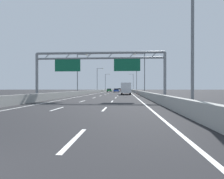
# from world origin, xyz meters

# --- Properties ---
(ground_plane) EXTENTS (260.00, 260.00, 0.00)m
(ground_plane) POSITION_xyz_m (0.00, 100.00, 0.00)
(ground_plane) COLOR #262628
(lane_dash_left_1) EXTENTS (0.16, 3.00, 0.01)m
(lane_dash_left_1) POSITION_xyz_m (-1.80, 12.50, 0.01)
(lane_dash_left_1) COLOR white
(lane_dash_left_1) RESTS_ON ground_plane
(lane_dash_left_2) EXTENTS (0.16, 3.00, 0.01)m
(lane_dash_left_2) POSITION_xyz_m (-1.80, 21.50, 0.01)
(lane_dash_left_2) COLOR white
(lane_dash_left_2) RESTS_ON ground_plane
(lane_dash_left_3) EXTENTS (0.16, 3.00, 0.01)m
(lane_dash_left_3) POSITION_xyz_m (-1.80, 30.50, 0.01)
(lane_dash_left_3) COLOR white
(lane_dash_left_3) RESTS_ON ground_plane
(lane_dash_left_4) EXTENTS (0.16, 3.00, 0.01)m
(lane_dash_left_4) POSITION_xyz_m (-1.80, 39.50, 0.01)
(lane_dash_left_4) COLOR white
(lane_dash_left_4) RESTS_ON ground_plane
(lane_dash_left_5) EXTENTS (0.16, 3.00, 0.01)m
(lane_dash_left_5) POSITION_xyz_m (-1.80, 48.50, 0.01)
(lane_dash_left_5) COLOR white
(lane_dash_left_5) RESTS_ON ground_plane
(lane_dash_left_6) EXTENTS (0.16, 3.00, 0.01)m
(lane_dash_left_6) POSITION_xyz_m (-1.80, 57.50, 0.01)
(lane_dash_left_6) COLOR white
(lane_dash_left_6) RESTS_ON ground_plane
(lane_dash_left_7) EXTENTS (0.16, 3.00, 0.01)m
(lane_dash_left_7) POSITION_xyz_m (-1.80, 66.50, 0.01)
(lane_dash_left_7) COLOR white
(lane_dash_left_7) RESTS_ON ground_plane
(lane_dash_left_8) EXTENTS (0.16, 3.00, 0.01)m
(lane_dash_left_8) POSITION_xyz_m (-1.80, 75.50, 0.01)
(lane_dash_left_8) COLOR white
(lane_dash_left_8) RESTS_ON ground_plane
(lane_dash_left_9) EXTENTS (0.16, 3.00, 0.01)m
(lane_dash_left_9) POSITION_xyz_m (-1.80, 84.50, 0.01)
(lane_dash_left_9) COLOR white
(lane_dash_left_9) RESTS_ON ground_plane
(lane_dash_left_10) EXTENTS (0.16, 3.00, 0.01)m
(lane_dash_left_10) POSITION_xyz_m (-1.80, 93.50, 0.01)
(lane_dash_left_10) COLOR white
(lane_dash_left_10) RESTS_ON ground_plane
(lane_dash_left_11) EXTENTS (0.16, 3.00, 0.01)m
(lane_dash_left_11) POSITION_xyz_m (-1.80, 102.50, 0.01)
(lane_dash_left_11) COLOR white
(lane_dash_left_11) RESTS_ON ground_plane
(lane_dash_left_12) EXTENTS (0.16, 3.00, 0.01)m
(lane_dash_left_12) POSITION_xyz_m (-1.80, 111.50, 0.01)
(lane_dash_left_12) COLOR white
(lane_dash_left_12) RESTS_ON ground_plane
(lane_dash_left_13) EXTENTS (0.16, 3.00, 0.01)m
(lane_dash_left_13) POSITION_xyz_m (-1.80, 120.50, 0.01)
(lane_dash_left_13) COLOR white
(lane_dash_left_13) RESTS_ON ground_plane
(lane_dash_left_14) EXTENTS (0.16, 3.00, 0.01)m
(lane_dash_left_14) POSITION_xyz_m (-1.80, 129.50, 0.01)
(lane_dash_left_14) COLOR white
(lane_dash_left_14) RESTS_ON ground_plane
(lane_dash_left_15) EXTENTS (0.16, 3.00, 0.01)m
(lane_dash_left_15) POSITION_xyz_m (-1.80, 138.50, 0.01)
(lane_dash_left_15) COLOR white
(lane_dash_left_15) RESTS_ON ground_plane
(lane_dash_left_16) EXTENTS (0.16, 3.00, 0.01)m
(lane_dash_left_16) POSITION_xyz_m (-1.80, 147.50, 0.01)
(lane_dash_left_16) COLOR white
(lane_dash_left_16) RESTS_ON ground_plane
(lane_dash_left_17) EXTENTS (0.16, 3.00, 0.01)m
(lane_dash_left_17) POSITION_xyz_m (-1.80, 156.50, 0.01)
(lane_dash_left_17) COLOR white
(lane_dash_left_17) RESTS_ON ground_plane
(lane_dash_right_0) EXTENTS (0.16, 3.00, 0.01)m
(lane_dash_right_0) POSITION_xyz_m (1.80, 3.50, 0.01)
(lane_dash_right_0) COLOR white
(lane_dash_right_0) RESTS_ON ground_plane
(lane_dash_right_1) EXTENTS (0.16, 3.00, 0.01)m
(lane_dash_right_1) POSITION_xyz_m (1.80, 12.50, 0.01)
(lane_dash_right_1) COLOR white
(lane_dash_right_1) RESTS_ON ground_plane
(lane_dash_right_2) EXTENTS (0.16, 3.00, 0.01)m
(lane_dash_right_2) POSITION_xyz_m (1.80, 21.50, 0.01)
(lane_dash_right_2) COLOR white
(lane_dash_right_2) RESTS_ON ground_plane
(lane_dash_right_3) EXTENTS (0.16, 3.00, 0.01)m
(lane_dash_right_3) POSITION_xyz_m (1.80, 30.50, 0.01)
(lane_dash_right_3) COLOR white
(lane_dash_right_3) RESTS_ON ground_plane
(lane_dash_right_4) EXTENTS (0.16, 3.00, 0.01)m
(lane_dash_right_4) POSITION_xyz_m (1.80, 39.50, 0.01)
(lane_dash_right_4) COLOR white
(lane_dash_right_4) RESTS_ON ground_plane
(lane_dash_right_5) EXTENTS (0.16, 3.00, 0.01)m
(lane_dash_right_5) POSITION_xyz_m (1.80, 48.50, 0.01)
(lane_dash_right_5) COLOR white
(lane_dash_right_5) RESTS_ON ground_plane
(lane_dash_right_6) EXTENTS (0.16, 3.00, 0.01)m
(lane_dash_right_6) POSITION_xyz_m (1.80, 57.50, 0.01)
(lane_dash_right_6) COLOR white
(lane_dash_right_6) RESTS_ON ground_plane
(lane_dash_right_7) EXTENTS (0.16, 3.00, 0.01)m
(lane_dash_right_7) POSITION_xyz_m (1.80, 66.50, 0.01)
(lane_dash_right_7) COLOR white
(lane_dash_right_7) RESTS_ON ground_plane
(lane_dash_right_8) EXTENTS (0.16, 3.00, 0.01)m
(lane_dash_right_8) POSITION_xyz_m (1.80, 75.50, 0.01)
(lane_dash_right_8) COLOR white
(lane_dash_right_8) RESTS_ON ground_plane
(lane_dash_right_9) EXTENTS (0.16, 3.00, 0.01)m
(lane_dash_right_9) POSITION_xyz_m (1.80, 84.50, 0.01)
(lane_dash_right_9) COLOR white
(lane_dash_right_9) RESTS_ON ground_plane
(lane_dash_right_10) EXTENTS (0.16, 3.00, 0.01)m
(lane_dash_right_10) POSITION_xyz_m (1.80, 93.50, 0.01)
(lane_dash_right_10) COLOR white
(lane_dash_right_10) RESTS_ON ground_plane
(lane_dash_right_11) EXTENTS (0.16, 3.00, 0.01)m
(lane_dash_right_11) POSITION_xyz_m (1.80, 102.50, 0.01)
(lane_dash_right_11) COLOR white
(lane_dash_right_11) RESTS_ON ground_plane
(lane_dash_right_12) EXTENTS (0.16, 3.00, 0.01)m
(lane_dash_right_12) POSITION_xyz_m (1.80, 111.50, 0.01)
(lane_dash_right_12) COLOR white
(lane_dash_right_12) RESTS_ON ground_plane
(lane_dash_right_13) EXTENTS (0.16, 3.00, 0.01)m
(lane_dash_right_13) POSITION_xyz_m (1.80, 120.50, 0.01)
(lane_dash_right_13) COLOR white
(lane_dash_right_13) RESTS_ON ground_plane
(lane_dash_right_14) EXTENTS (0.16, 3.00, 0.01)m
(lane_dash_right_14) POSITION_xyz_m (1.80, 129.50, 0.01)
(lane_dash_right_14) COLOR white
(lane_dash_right_14) RESTS_ON ground_plane
(lane_dash_right_15) EXTENTS (0.16, 3.00, 0.01)m
(lane_dash_right_15) POSITION_xyz_m (1.80, 138.50, 0.01)
(lane_dash_right_15) COLOR white
(lane_dash_right_15) RESTS_ON ground_plane
(lane_dash_right_16) EXTENTS (0.16, 3.00, 0.01)m
(lane_dash_right_16) POSITION_xyz_m (1.80, 147.50, 0.01)
(lane_dash_right_16) COLOR white
(lane_dash_right_16) RESTS_ON ground_plane
(lane_dash_right_17) EXTENTS (0.16, 3.00, 0.01)m
(lane_dash_right_17) POSITION_xyz_m (1.80, 156.50, 0.01)
(lane_dash_right_17) COLOR white
(lane_dash_right_17) RESTS_ON ground_plane
(edge_line_left) EXTENTS (0.16, 176.00, 0.01)m
(edge_line_left) POSITION_xyz_m (-5.25, 88.00, 0.01)
(edge_line_left) COLOR white
(edge_line_left) RESTS_ON ground_plane
(edge_line_right) EXTENTS (0.16, 176.00, 0.01)m
(edge_line_right) POSITION_xyz_m (5.25, 88.00, 0.01)
(edge_line_right) COLOR white
(edge_line_right) RESTS_ON ground_plane
(barrier_left) EXTENTS (0.45, 220.00, 0.95)m
(barrier_left) POSITION_xyz_m (-6.90, 110.00, 0.47)
(barrier_left) COLOR #9E9E99
(barrier_left) RESTS_ON ground_plane
(barrier_right) EXTENTS (0.45, 220.00, 0.95)m
(barrier_right) POSITION_xyz_m (6.90, 110.00, 0.47)
(barrier_right) COLOR #9E9E99
(barrier_right) RESTS_ON ground_plane
(sign_gantry) EXTENTS (17.18, 0.36, 6.36)m
(sign_gantry) POSITION_xyz_m (-0.07, 23.68, 4.84)
(sign_gantry) COLOR gray
(sign_gantry) RESTS_ON ground_plane
(streetlamp_right_near) EXTENTS (2.58, 0.28, 9.50)m
(streetlamp_right_near) POSITION_xyz_m (7.47, 10.78, 5.40)
(streetlamp_right_near) COLOR slate
(streetlamp_right_near) RESTS_ON ground_plane
(streetlamp_left_mid) EXTENTS (2.58, 0.28, 9.50)m
(streetlamp_left_mid) POSITION_xyz_m (-7.47, 43.64, 5.40)
(streetlamp_left_mid) COLOR slate
(streetlamp_left_mid) RESTS_ON ground_plane
(streetlamp_right_mid) EXTENTS (2.58, 0.28, 9.50)m
(streetlamp_right_mid) POSITION_xyz_m (7.47, 43.64, 5.40)
(streetlamp_right_mid) COLOR slate
(streetlamp_right_mid) RESTS_ON ground_plane
(streetlamp_left_far) EXTENTS (2.58, 0.28, 9.50)m
(streetlamp_left_far) POSITION_xyz_m (-7.47, 76.50, 5.40)
(streetlamp_left_far) COLOR slate
(streetlamp_left_far) RESTS_ON ground_plane
(streetlamp_right_far) EXTENTS (2.58, 0.28, 9.50)m
(streetlamp_right_far) POSITION_xyz_m (7.47, 76.50, 5.40)
(streetlamp_right_far) COLOR slate
(streetlamp_right_far) RESTS_ON ground_plane
(streetlamp_left_distant) EXTENTS (2.58, 0.28, 9.50)m
(streetlamp_left_distant) POSITION_xyz_m (-7.47, 109.36, 5.40)
(streetlamp_left_distant) COLOR slate
(streetlamp_left_distant) RESTS_ON ground_plane
(streetlamp_right_distant) EXTENTS (2.58, 0.28, 9.50)m
(streetlamp_right_distant) POSITION_xyz_m (7.47, 109.36, 5.40)
(streetlamp_right_distant) COLOR slate
(streetlamp_right_distant) RESTS_ON ground_plane
(white_car) EXTENTS (1.73, 4.66, 1.40)m
(white_car) POSITION_xyz_m (0.08, 95.60, 0.74)
(white_car) COLOR silver
(white_car) RESTS_ON ground_plane
(red_car) EXTENTS (1.90, 4.59, 1.56)m
(red_car) POSITION_xyz_m (0.05, 107.87, 0.79)
(red_car) COLOR red
(red_car) RESTS_ON ground_plane
(yellow_car) EXTENTS (1.72, 4.44, 1.45)m
(yellow_car) POSITION_xyz_m (3.42, 79.53, 0.75)
(yellow_car) COLOR yellow
(yellow_car) RESTS_ON ground_plane
(green_car) EXTENTS (1.89, 4.51, 1.42)m
(green_car) POSITION_xyz_m (-3.53, 84.24, 0.73)
(green_car) COLOR #1E7A38
(green_car) RESTS_ON ground_plane
(blue_car) EXTENTS (1.90, 4.18, 1.47)m
(blue_car) POSITION_xyz_m (-0.11, 75.16, 0.75)
(blue_car) COLOR #2347AD
(blue_car) RESTS_ON ground_plane
(box_truck) EXTENTS (2.40, 8.29, 2.89)m
(box_truck) POSITION_xyz_m (3.52, 48.76, 1.61)
(box_truck) COLOR #B21E19
(box_truck) RESTS_ON ground_plane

